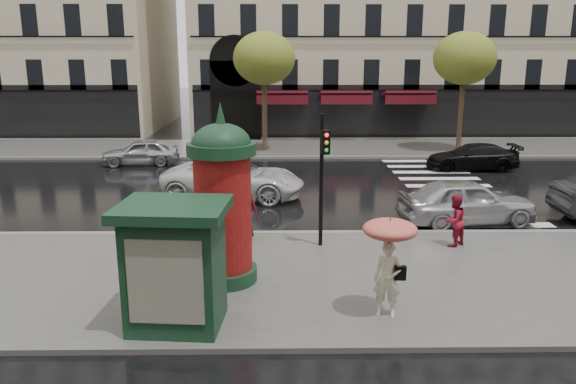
{
  "coord_description": "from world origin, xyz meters",
  "views": [
    {
      "loc": [
        -1.12,
        -13.45,
        5.47
      ],
      "look_at": [
        -0.92,
        1.5,
        1.76
      ],
      "focal_mm": 35.0,
      "sensor_mm": 36.0,
      "label": 1
    }
  ],
  "objects_px": {
    "woman_red": "(454,221)",
    "car_far_silver": "(141,152)",
    "man_burgundy": "(241,207)",
    "car_silver": "(467,201)",
    "woman_umbrella": "(389,251)",
    "morris_column": "(223,198)",
    "newsstand": "(175,264)",
    "traffic_light": "(323,168)",
    "car_white": "(234,179)",
    "car_black": "(472,157)"
  },
  "relations": [
    {
      "from": "car_black",
      "to": "car_far_silver",
      "type": "relative_size",
      "value": 1.14
    },
    {
      "from": "woman_red",
      "to": "man_burgundy",
      "type": "relative_size",
      "value": 0.76
    },
    {
      "from": "morris_column",
      "to": "newsstand",
      "type": "xyz_separation_m",
      "value": [
        -0.73,
        -2.28,
        -0.76
      ]
    },
    {
      "from": "woman_umbrella",
      "to": "man_burgundy",
      "type": "distance_m",
      "value": 6.08
    },
    {
      "from": "car_far_silver",
      "to": "man_burgundy",
      "type": "bearing_deg",
      "value": 19.01
    },
    {
      "from": "morris_column",
      "to": "traffic_light",
      "type": "distance_m",
      "value": 3.52
    },
    {
      "from": "morris_column",
      "to": "car_far_silver",
      "type": "distance_m",
      "value": 16.21
    },
    {
      "from": "traffic_light",
      "to": "car_silver",
      "type": "bearing_deg",
      "value": 26.57
    },
    {
      "from": "man_burgundy",
      "to": "morris_column",
      "type": "bearing_deg",
      "value": 95.0
    },
    {
      "from": "man_burgundy",
      "to": "newsstand",
      "type": "distance_m",
      "value": 5.49
    },
    {
      "from": "woman_red",
      "to": "man_burgundy",
      "type": "bearing_deg",
      "value": -44.25
    },
    {
      "from": "woman_red",
      "to": "morris_column",
      "type": "height_order",
      "value": "morris_column"
    },
    {
      "from": "man_burgundy",
      "to": "car_silver",
      "type": "height_order",
      "value": "man_burgundy"
    },
    {
      "from": "woman_red",
      "to": "car_far_silver",
      "type": "distance_m",
      "value": 17.43
    },
    {
      "from": "traffic_light",
      "to": "car_black",
      "type": "xyz_separation_m",
      "value": [
        8.06,
        11.26,
        -1.77
      ]
    },
    {
      "from": "man_burgundy",
      "to": "woman_red",
      "type": "bearing_deg",
      "value": -177.8
    },
    {
      "from": "newsstand",
      "to": "man_burgundy",
      "type": "bearing_deg",
      "value": 80.12
    },
    {
      "from": "car_silver",
      "to": "car_far_silver",
      "type": "distance_m",
      "value": 16.61
    },
    {
      "from": "woman_umbrella",
      "to": "car_white",
      "type": "relative_size",
      "value": 0.4
    },
    {
      "from": "man_burgundy",
      "to": "newsstand",
      "type": "height_order",
      "value": "newsstand"
    },
    {
      "from": "traffic_light",
      "to": "car_silver",
      "type": "distance_m",
      "value": 5.76
    },
    {
      "from": "newsstand",
      "to": "woman_umbrella",
      "type": "bearing_deg",
      "value": 4.66
    },
    {
      "from": "morris_column",
      "to": "car_white",
      "type": "height_order",
      "value": "morris_column"
    },
    {
      "from": "woman_red",
      "to": "car_silver",
      "type": "bearing_deg",
      "value": -152.85
    },
    {
      "from": "newsstand",
      "to": "car_silver",
      "type": "relative_size",
      "value": 0.57
    },
    {
      "from": "woman_red",
      "to": "car_far_silver",
      "type": "height_order",
      "value": "woman_red"
    },
    {
      "from": "morris_column",
      "to": "car_white",
      "type": "xyz_separation_m",
      "value": [
        -0.46,
        8.45,
        -1.42
      ]
    },
    {
      "from": "car_silver",
      "to": "newsstand",
      "type": "bearing_deg",
      "value": 123.62
    },
    {
      "from": "morris_column",
      "to": "car_silver",
      "type": "xyz_separation_m",
      "value": [
        7.46,
        4.92,
        -1.42
      ]
    },
    {
      "from": "woman_umbrella",
      "to": "car_far_silver",
      "type": "distance_m",
      "value": 19.4
    },
    {
      "from": "woman_red",
      "to": "car_white",
      "type": "height_order",
      "value": "woman_red"
    },
    {
      "from": "car_silver",
      "to": "man_burgundy",
      "type": "bearing_deg",
      "value": 96.25
    },
    {
      "from": "woman_red",
      "to": "car_silver",
      "type": "relative_size",
      "value": 0.33
    },
    {
      "from": "morris_column",
      "to": "newsstand",
      "type": "distance_m",
      "value": 2.51
    },
    {
      "from": "woman_red",
      "to": "car_far_silver",
      "type": "xyz_separation_m",
      "value": [
        -11.94,
        12.7,
        -0.22
      ]
    },
    {
      "from": "man_burgundy",
      "to": "car_far_silver",
      "type": "bearing_deg",
      "value": -55.13
    },
    {
      "from": "man_burgundy",
      "to": "car_far_silver",
      "type": "xyz_separation_m",
      "value": [
        -5.87,
        11.99,
        -0.45
      ]
    },
    {
      "from": "man_burgundy",
      "to": "newsstand",
      "type": "xyz_separation_m",
      "value": [
        -0.94,
        -5.4,
        0.32
      ]
    },
    {
      "from": "morris_column",
      "to": "traffic_light",
      "type": "height_order",
      "value": "morris_column"
    },
    {
      "from": "woman_umbrella",
      "to": "woman_red",
      "type": "bearing_deg",
      "value": 58.08
    },
    {
      "from": "car_far_silver",
      "to": "woman_red",
      "type": "bearing_deg",
      "value": 36.19
    },
    {
      "from": "car_white",
      "to": "traffic_light",
      "type": "bearing_deg",
      "value": -145.66
    },
    {
      "from": "man_burgundy",
      "to": "car_white",
      "type": "bearing_deg",
      "value": -74.08
    },
    {
      "from": "woman_umbrella",
      "to": "car_white",
      "type": "distance_m",
      "value": 11.16
    },
    {
      "from": "woman_red",
      "to": "car_silver",
      "type": "distance_m",
      "value": 2.77
    },
    {
      "from": "woman_red",
      "to": "car_black",
      "type": "relative_size",
      "value": 0.35
    },
    {
      "from": "woman_red",
      "to": "traffic_light",
      "type": "relative_size",
      "value": 0.4
    },
    {
      "from": "morris_column",
      "to": "traffic_light",
      "type": "xyz_separation_m",
      "value": [
        2.52,
        2.45,
        0.22
      ]
    },
    {
      "from": "car_white",
      "to": "car_far_silver",
      "type": "bearing_deg",
      "value": 45.92
    },
    {
      "from": "morris_column",
      "to": "car_white",
      "type": "bearing_deg",
      "value": 93.11
    }
  ]
}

